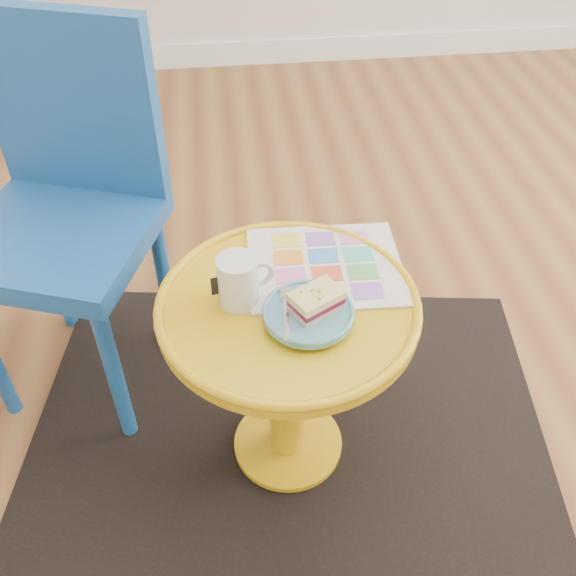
{
  "coord_description": "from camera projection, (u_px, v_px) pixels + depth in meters",
  "views": [
    {
      "loc": [
        -0.75,
        -1.24,
        1.39
      ],
      "look_at": [
        -0.64,
        -0.32,
        0.54
      ],
      "focal_mm": 40.0,
      "sensor_mm": 36.0,
      "label": 1
    }
  ],
  "objects": [
    {
      "name": "side_table",
      "position": [
        288.0,
        350.0,
        1.37
      ],
      "size": [
        0.53,
        0.53,
        0.5
      ],
      "color": "gold",
      "rests_on": "ground"
    },
    {
      "name": "room_walls",
      "position": [
        157.0,
        160.0,
        2.51
      ],
      "size": [
        4.0,
        4.0,
        4.0
      ],
      "color": "silver",
      "rests_on": "ground"
    },
    {
      "name": "plate",
      "position": [
        308.0,
        314.0,
        1.23
      ],
      "size": [
        0.18,
        0.18,
        0.02
      ],
      "color": "teal",
      "rests_on": "newspaper"
    },
    {
      "name": "mug",
      "position": [
        239.0,
        279.0,
        1.25
      ],
      "size": [
        0.11,
        0.08,
        0.11
      ],
      "rotation": [
        0.0,
        0.0,
        0.22
      ],
      "color": "silver",
      "rests_on": "side_table"
    },
    {
      "name": "chair",
      "position": [
        67.0,
        199.0,
        1.49
      ],
      "size": [
        0.53,
        0.53,
        0.93
      ],
      "rotation": [
        0.0,
        0.0,
        -0.34
      ],
      "color": "#174F99",
      "rests_on": "ground"
    },
    {
      "name": "floor",
      "position": [
        487.0,
        331.0,
        1.91
      ],
      "size": [
        4.0,
        4.0,
        0.0
      ],
      "primitive_type": "plane",
      "color": "brown",
      "rests_on": "ground"
    },
    {
      "name": "cake_slice",
      "position": [
        316.0,
        301.0,
        1.22
      ],
      "size": [
        0.11,
        0.1,
        0.04
      ],
      "rotation": [
        0.0,
        0.0,
        0.51
      ],
      "color": "#D3BC8C",
      "rests_on": "plate"
    },
    {
      "name": "rug",
      "position": [
        288.0,
        445.0,
        1.61
      ],
      "size": [
        1.45,
        1.28,
        0.01
      ],
      "primitive_type": "cube",
      "rotation": [
        0.0,
        0.0,
        -0.15
      ],
      "color": "black",
      "rests_on": "ground"
    },
    {
      "name": "newspaper",
      "position": [
        325.0,
        266.0,
        1.36
      ],
      "size": [
        0.33,
        0.29,
        0.01
      ],
      "primitive_type": "cube",
      "rotation": [
        0.0,
        0.0,
        -0.04
      ],
      "color": "silver",
      "rests_on": "side_table"
    },
    {
      "name": "fork",
      "position": [
        286.0,
        310.0,
        1.22
      ],
      "size": [
        0.03,
        0.14,
        0.0
      ],
      "rotation": [
        0.0,
        0.0,
        -0.08
      ],
      "color": "silver",
      "rests_on": "plate"
    }
  ]
}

